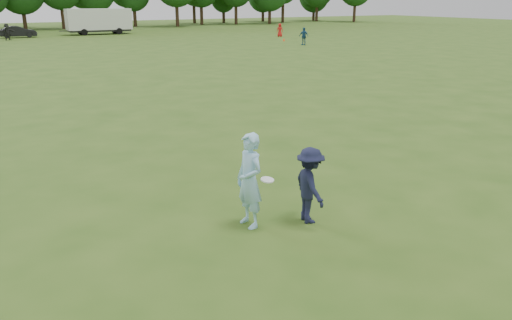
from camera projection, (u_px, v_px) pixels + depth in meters
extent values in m
plane|color=#2F5116|center=(267.00, 224.00, 10.36)|extent=(200.00, 200.00, 0.00)
imported|color=#99CFED|center=(250.00, 181.00, 10.00)|extent=(0.54, 0.76, 1.96)
imported|color=#171A33|center=(310.00, 185.00, 10.25)|extent=(0.78, 1.13, 1.61)
imported|color=#21507B|center=(304.00, 36.00, 49.74)|extent=(0.84, 1.09, 1.72)
imported|color=red|center=(280.00, 30.00, 60.45)|extent=(0.91, 0.78, 1.59)
imported|color=#262626|center=(7.00, 32.00, 55.42)|extent=(1.74, 1.27, 1.82)
imported|color=black|center=(18.00, 32.00, 59.09)|extent=(4.12, 1.48, 1.35)
cone|color=#FE440D|center=(284.00, 40.00, 54.52)|extent=(0.28, 0.28, 0.30)
cylinder|color=white|center=(267.00, 180.00, 9.85)|extent=(0.32, 0.31, 0.08)
cube|color=white|center=(99.00, 19.00, 64.17)|extent=(8.00, 2.50, 2.60)
cube|color=black|center=(100.00, 30.00, 64.60)|extent=(7.60, 2.30, 0.25)
cylinder|color=black|center=(84.00, 32.00, 62.57)|extent=(0.80, 0.25, 0.80)
cylinder|color=black|center=(80.00, 31.00, 64.64)|extent=(0.80, 0.25, 0.80)
cylinder|color=black|center=(119.00, 31.00, 64.62)|extent=(0.80, 0.25, 0.80)
cylinder|color=black|center=(114.00, 30.00, 66.69)|extent=(0.80, 0.25, 0.80)
cube|color=#333333|center=(64.00, 31.00, 62.53)|extent=(1.20, 0.15, 0.12)
cylinder|color=#332114|center=(24.00, 19.00, 73.39)|extent=(0.56, 0.56, 3.23)
cylinder|color=#332114|center=(63.00, 16.00, 75.75)|extent=(0.56, 0.56, 3.77)
cylinder|color=#332114|center=(97.00, 17.00, 78.70)|extent=(0.56, 0.56, 3.33)
cylinder|color=#332114|center=(135.00, 17.00, 81.82)|extent=(0.56, 0.56, 3.22)
cylinder|color=#332114|center=(177.00, 13.00, 82.16)|extent=(0.56, 0.56, 4.15)
cylinder|color=#332114|center=(201.00, 13.00, 87.86)|extent=(0.56, 0.56, 3.95)
cylinder|color=#332114|center=(236.00, 13.00, 89.58)|extent=(0.56, 0.56, 3.90)
cylinder|color=#332114|center=(270.00, 15.00, 91.62)|extent=(0.56, 0.56, 3.16)
cylinder|color=#332114|center=(283.00, 11.00, 95.50)|extent=(0.56, 0.56, 4.29)
cylinder|color=#332114|center=(317.00, 12.00, 101.16)|extent=(0.56, 0.56, 3.68)
cylinder|color=#332114|center=(354.00, 11.00, 98.79)|extent=(0.56, 0.56, 3.96)
cylinder|color=#332114|center=(24.00, 17.00, 79.32)|extent=(0.56, 0.56, 3.11)
cylinder|color=#332114|center=(83.00, 15.00, 84.83)|extent=(0.56, 0.56, 3.50)
cylinder|color=#332114|center=(128.00, 13.00, 88.90)|extent=(0.56, 0.56, 3.80)
cylinder|color=#332114|center=(194.00, 13.00, 93.08)|extent=(0.56, 0.56, 3.84)
cylinder|color=#332114|center=(224.00, 16.00, 94.89)|extent=(0.56, 0.56, 2.58)
cylinder|color=#332114|center=(263.00, 15.00, 100.50)|extent=(0.56, 0.56, 2.62)
cylinder|color=#332114|center=(314.00, 14.00, 104.80)|extent=(0.56, 0.56, 2.54)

